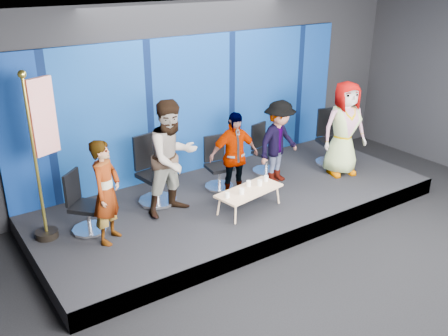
{
  "coord_description": "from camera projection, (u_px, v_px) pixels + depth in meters",
  "views": [
    {
      "loc": [
        -4.64,
        -3.94,
        4.13
      ],
      "look_at": [
        -0.33,
        2.4,
        0.94
      ],
      "focal_mm": 40.0,
      "sensor_mm": 36.0,
      "label": 1
    }
  ],
  "objects": [
    {
      "name": "ground",
      "position": [
        339.0,
        279.0,
        7.01
      ],
      "size": [
        10.0,
        10.0,
        0.0
      ],
      "primitive_type": "plane",
      "color": "black",
      "rests_on": "ground"
    },
    {
      "name": "room_walls",
      "position": [
        357.0,
        112.0,
        6.07
      ],
      "size": [
        10.02,
        8.02,
        3.51
      ],
      "color": "black",
      "rests_on": "ground"
    },
    {
      "name": "riser",
      "position": [
        236.0,
        203.0,
        8.86
      ],
      "size": [
        7.0,
        3.0,
        0.3
      ],
      "primitive_type": "cube",
      "color": "black",
      "rests_on": "ground"
    },
    {
      "name": "backdrop",
      "position": [
        192.0,
        106.0,
        9.41
      ],
      "size": [
        7.0,
        0.08,
        2.6
      ],
      "primitive_type": "cube",
      "color": "navy",
      "rests_on": "riser"
    },
    {
      "name": "chair_a",
      "position": [
        85.0,
        212.0,
        7.53
      ],
      "size": [
        0.77,
        0.77,
        0.97
      ],
      "rotation": [
        0.0,
        0.0,
        0.73
      ],
      "color": "silver",
      "rests_on": "riser"
    },
    {
      "name": "panelist_a",
      "position": [
        106.0,
        192.0,
        7.11
      ],
      "size": [
        0.67,
        0.66,
        1.56
      ],
      "primitive_type": "imported",
      "rotation": [
        0.0,
        0.0,
        0.73
      ],
      "color": "black",
      "rests_on": "riser"
    },
    {
      "name": "chair_b",
      "position": [
        155.0,
        181.0,
        8.44
      ],
      "size": [
        0.75,
        0.75,
        1.17
      ],
      "rotation": [
        0.0,
        0.0,
        0.14
      ],
      "color": "silver",
      "rests_on": "riser"
    },
    {
      "name": "panelist_b",
      "position": [
        173.0,
        158.0,
        7.89
      ],
      "size": [
        1.01,
        0.84,
        1.89
      ],
      "primitive_type": "imported",
      "rotation": [
        0.0,
        0.0,
        0.14
      ],
      "color": "black",
      "rests_on": "riser"
    },
    {
      "name": "chair_c",
      "position": [
        218.0,
        171.0,
        9.01
      ],
      "size": [
        0.6,
        0.6,
        0.95
      ],
      "rotation": [
        0.0,
        0.0,
        -0.14
      ],
      "color": "silver",
      "rests_on": "riser"
    },
    {
      "name": "panelist_c",
      "position": [
        234.0,
        156.0,
        8.45
      ],
      "size": [
        0.95,
        0.5,
        1.54
      ],
      "primitive_type": "imported",
      "rotation": [
        0.0,
        0.0,
        -0.14
      ],
      "color": "black",
      "rests_on": "riser"
    },
    {
      "name": "chair_d",
      "position": [
        264.0,
        157.0,
        9.68
      ],
      "size": [
        0.65,
        0.65,
        0.96
      ],
      "rotation": [
        0.0,
        0.0,
        0.23
      ],
      "color": "silver",
      "rests_on": "riser"
    },
    {
      "name": "panelist_d",
      "position": [
        279.0,
        142.0,
        9.09
      ],
      "size": [
        1.11,
        0.79,
        1.55
      ],
      "primitive_type": "imported",
      "rotation": [
        0.0,
        0.0,
        0.23
      ],
      "color": "black",
      "rests_on": "riser"
    },
    {
      "name": "chair_e",
      "position": [
        331.0,
        146.0,
        10.06
      ],
      "size": [
        0.78,
        0.78,
        1.12
      ],
      "rotation": [
        0.0,
        0.0,
        -0.27
      ],
      "color": "silver",
      "rests_on": "riser"
    },
    {
      "name": "panelist_e",
      "position": [
        344.0,
        129.0,
        9.4
      ],
      "size": [
        1.01,
        0.79,
        1.81
      ],
      "primitive_type": "imported",
      "rotation": [
        0.0,
        0.0,
        -0.27
      ],
      "color": "black",
      "rests_on": "riser"
    },
    {
      "name": "coffee_table",
      "position": [
        249.0,
        191.0,
        8.2
      ],
      "size": [
        1.22,
        0.67,
        0.36
      ],
      "rotation": [
        0.0,
        0.0,
        0.16
      ],
      "color": "tan",
      "rests_on": "riser"
    },
    {
      "name": "mug_a",
      "position": [
        227.0,
        195.0,
        7.89
      ],
      "size": [
        0.07,
        0.07,
        0.09
      ],
      "primitive_type": "cylinder",
      "color": "white",
      "rests_on": "coffee_table"
    },
    {
      "name": "mug_b",
      "position": [
        242.0,
        191.0,
        8.01
      ],
      "size": [
        0.08,
        0.08,
        0.1
      ],
      "primitive_type": "cylinder",
      "color": "white",
      "rests_on": "coffee_table"
    },
    {
      "name": "mug_c",
      "position": [
        249.0,
        184.0,
        8.29
      ],
      "size": [
        0.08,
        0.08,
        0.1
      ],
      "primitive_type": "cylinder",
      "color": "white",
      "rests_on": "coffee_table"
    },
    {
      "name": "mug_d",
      "position": [
        260.0,
        183.0,
        8.32
      ],
      "size": [
        0.08,
        0.08,
        0.1
      ],
      "primitive_type": "cylinder",
      "color": "white",
      "rests_on": "coffee_table"
    },
    {
      "name": "mug_e",
      "position": [
        266.0,
        179.0,
        8.49
      ],
      "size": [
        0.08,
        0.08,
        0.09
      ],
      "primitive_type": "cylinder",
      "color": "white",
      "rests_on": "coffee_table"
    },
    {
      "name": "flag_stand",
      "position": [
        43.0,
        152.0,
        7.05
      ],
      "size": [
        0.56,
        0.33,
        2.51
      ],
      "rotation": [
        0.0,
        0.0,
        0.38
      ],
      "color": "black",
      "rests_on": "riser"
    }
  ]
}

